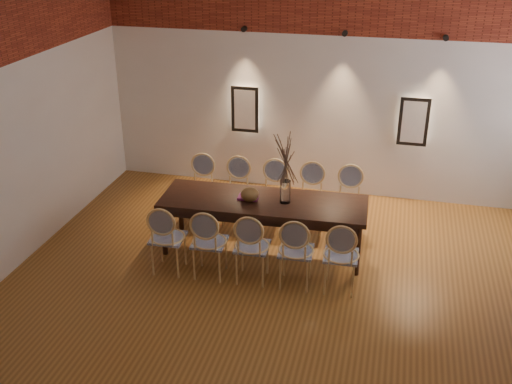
% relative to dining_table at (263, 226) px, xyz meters
% --- Properties ---
extents(floor, '(7.00, 7.00, 0.02)m').
position_rel_dining_table_xyz_m(floor, '(0.53, -1.40, -0.39)').
color(floor, '#905C26').
rests_on(floor, ground).
extents(wall_back, '(7.00, 0.10, 4.00)m').
position_rel_dining_table_xyz_m(wall_back, '(0.53, 2.15, 1.62)').
color(wall_back, silver).
rests_on(wall_back, ground).
extents(brick_band_front, '(7.00, 0.02, 1.50)m').
position_rel_dining_table_xyz_m(brick_band_front, '(0.53, -4.88, 2.88)').
color(brick_band_front, maroon).
rests_on(brick_band_front, ground).
extents(niche_left, '(0.36, 0.06, 0.66)m').
position_rel_dining_table_xyz_m(niche_left, '(-0.77, 2.05, 0.93)').
color(niche_left, '#FFEAC6').
rests_on(niche_left, wall_back).
extents(niche_right, '(0.36, 0.06, 0.66)m').
position_rel_dining_table_xyz_m(niche_right, '(1.83, 2.05, 0.93)').
color(niche_right, '#FFEAC6').
rests_on(niche_right, wall_back).
extents(spot_fixture_left, '(0.08, 0.10, 0.08)m').
position_rel_dining_table_xyz_m(spot_fixture_left, '(-0.77, 2.02, 2.17)').
color(spot_fixture_left, black).
rests_on(spot_fixture_left, wall_back).
extents(spot_fixture_mid, '(0.08, 0.10, 0.08)m').
position_rel_dining_table_xyz_m(spot_fixture_mid, '(0.73, 2.02, 2.17)').
color(spot_fixture_mid, black).
rests_on(spot_fixture_mid, wall_back).
extents(spot_fixture_right, '(0.08, 0.10, 0.08)m').
position_rel_dining_table_xyz_m(spot_fixture_right, '(2.13, 2.02, 2.17)').
color(spot_fixture_right, black).
rests_on(spot_fixture_right, wall_back).
extents(dining_table, '(2.71, 0.97, 0.75)m').
position_rel_dining_table_xyz_m(dining_table, '(0.00, 0.00, 0.00)').
color(dining_table, black).
rests_on(dining_table, floor).
extents(chair_near_a, '(0.46, 0.46, 0.94)m').
position_rel_dining_table_xyz_m(chair_near_a, '(-1.04, -0.75, 0.09)').
color(chair_near_a, '#DEBC78').
rests_on(chair_near_a, floor).
extents(chair_near_b, '(0.46, 0.46, 0.94)m').
position_rel_dining_table_xyz_m(chair_near_b, '(-0.51, -0.73, 0.09)').
color(chair_near_b, '#DEBC78').
rests_on(chair_near_b, floor).
extents(chair_near_c, '(0.46, 0.46, 0.94)m').
position_rel_dining_table_xyz_m(chair_near_c, '(0.03, -0.71, 0.09)').
color(chair_near_c, '#DEBC78').
rests_on(chair_near_c, floor).
extents(chair_near_d, '(0.46, 0.46, 0.94)m').
position_rel_dining_table_xyz_m(chair_near_d, '(0.56, -0.69, 0.09)').
color(chair_near_d, '#DEBC78').
rests_on(chair_near_d, floor).
extents(chair_near_e, '(0.46, 0.46, 0.94)m').
position_rel_dining_table_xyz_m(chair_near_e, '(1.10, -0.67, 0.09)').
color(chair_near_e, '#DEBC78').
rests_on(chair_near_e, floor).
extents(chair_far_a, '(0.46, 0.46, 0.94)m').
position_rel_dining_table_xyz_m(chair_far_a, '(-1.10, 0.67, 0.09)').
color(chair_far_a, '#DEBC78').
rests_on(chair_far_a, floor).
extents(chair_far_b, '(0.46, 0.46, 0.94)m').
position_rel_dining_table_xyz_m(chair_far_b, '(-0.56, 0.69, 0.09)').
color(chair_far_b, '#DEBC78').
rests_on(chair_far_b, floor).
extents(chair_far_c, '(0.46, 0.46, 0.94)m').
position_rel_dining_table_xyz_m(chair_far_c, '(-0.03, 0.71, 0.09)').
color(chair_far_c, '#DEBC78').
rests_on(chair_far_c, floor).
extents(chair_far_d, '(0.46, 0.46, 0.94)m').
position_rel_dining_table_xyz_m(chair_far_d, '(0.51, 0.73, 0.09)').
color(chair_far_d, '#DEBC78').
rests_on(chair_far_d, floor).
extents(chair_far_e, '(0.46, 0.46, 0.94)m').
position_rel_dining_table_xyz_m(chair_far_e, '(1.04, 0.75, 0.09)').
color(chair_far_e, '#DEBC78').
rests_on(chair_far_e, floor).
extents(vase, '(0.14, 0.14, 0.30)m').
position_rel_dining_table_xyz_m(vase, '(0.28, 0.01, 0.53)').
color(vase, silver).
rests_on(vase, dining_table).
extents(dried_branches, '(0.50, 0.50, 0.70)m').
position_rel_dining_table_xyz_m(dried_branches, '(0.28, 0.01, 0.98)').
color(dried_branches, '#49362B').
rests_on(dried_branches, vase).
extents(bowl, '(0.24, 0.24, 0.18)m').
position_rel_dining_table_xyz_m(bowl, '(-0.17, -0.06, 0.46)').
color(bowl, brown).
rests_on(bowl, dining_table).
extents(book, '(0.27, 0.19, 0.03)m').
position_rel_dining_table_xyz_m(book, '(-0.21, 0.01, 0.39)').
color(book, '#952A79').
rests_on(book, dining_table).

